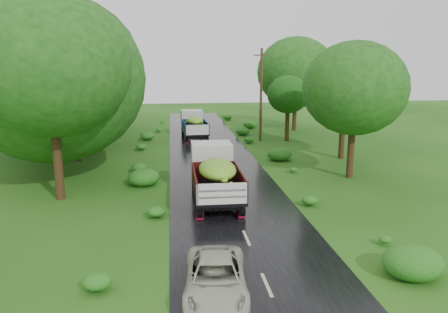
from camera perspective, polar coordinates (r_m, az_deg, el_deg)
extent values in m
plane|color=#18490F|center=(18.90, 2.95, -10.62)|extent=(120.00, 120.00, 0.00)
cube|color=black|center=(23.52, 0.86, -5.86)|extent=(6.50, 80.00, 0.02)
cube|color=#BFB78C|center=(15.36, 5.61, -16.33)|extent=(0.12, 1.60, 0.00)
cube|color=#BFB78C|center=(18.89, 2.95, -10.56)|extent=(0.12, 1.60, 0.00)
cube|color=#BFB78C|center=(22.58, 1.21, -6.62)|extent=(0.12, 1.60, 0.00)
cube|color=#BFB78C|center=(26.36, -0.02, -3.80)|extent=(0.12, 1.60, 0.00)
cube|color=#BFB78C|center=(30.20, -0.94, -1.69)|extent=(0.12, 1.60, 0.00)
cube|color=#BFB78C|center=(34.07, -1.65, -0.05)|extent=(0.12, 1.60, 0.00)
cube|color=#BFB78C|center=(37.97, -2.21, 1.25)|extent=(0.12, 1.60, 0.00)
cube|color=#BFB78C|center=(41.89, -2.66, 2.31)|extent=(0.12, 1.60, 0.00)
cube|color=#BFB78C|center=(45.82, -3.04, 3.18)|extent=(0.12, 1.60, 0.00)
cube|color=#BFB78C|center=(49.77, -3.36, 3.92)|extent=(0.12, 1.60, 0.00)
cube|color=#BFB78C|center=(53.72, -3.64, 4.55)|extent=(0.12, 1.60, 0.00)
cube|color=#BFB78C|center=(57.68, -3.87, 5.09)|extent=(0.12, 1.60, 0.00)
cube|color=black|center=(23.23, -1.12, -4.39)|extent=(1.80, 5.82, 0.29)
cylinder|color=black|center=(25.22, -3.86, -3.41)|extent=(0.29, 1.03, 1.03)
cylinder|color=black|center=(25.39, 0.66, -3.28)|extent=(0.29, 1.03, 1.03)
cylinder|color=black|center=(21.94, -3.40, -5.86)|extent=(0.29, 1.03, 1.03)
cylinder|color=black|center=(22.14, 1.81, -5.67)|extent=(0.29, 1.03, 1.03)
cylinder|color=black|center=(20.95, -3.22, -6.76)|extent=(0.29, 1.03, 1.03)
cylinder|color=black|center=(21.15, 2.23, -6.56)|extent=(0.29, 1.03, 1.03)
cube|color=maroon|center=(20.69, -3.15, -7.67)|extent=(0.35, 0.04, 0.46)
cube|color=maroon|center=(20.90, 2.38, -7.45)|extent=(0.35, 0.04, 0.46)
cube|color=silver|center=(25.17, -1.65, -0.42)|extent=(2.29, 1.97, 1.96)
cube|color=black|center=(22.13, -0.85, -4.64)|extent=(2.39, 4.45, 0.17)
cube|color=#440F0C|center=(21.88, -3.84, -3.30)|extent=(0.10, 4.44, 0.98)
cube|color=#440F0C|center=(22.11, 2.10, -3.12)|extent=(0.10, 4.44, 0.98)
cube|color=#440F0C|center=(24.06, -1.39, -1.82)|extent=(2.37, 0.09, 0.98)
cube|color=silver|center=(19.89, -0.21, -4.90)|extent=(2.37, 0.09, 0.98)
ellipsoid|color=#61951B|center=(21.81, -0.86, -1.65)|extent=(2.01, 3.73, 1.03)
cube|color=black|center=(41.99, -3.92, 3.13)|extent=(1.91, 5.39, 0.26)
cylinder|color=black|center=(43.82, -5.39, 3.31)|extent=(0.32, 0.96, 0.94)
cylinder|color=black|center=(44.01, -3.01, 3.39)|extent=(0.32, 0.96, 0.94)
cylinder|color=black|center=(40.74, -5.01, 2.62)|extent=(0.32, 0.96, 0.94)
cylinder|color=black|center=(40.94, -2.46, 2.71)|extent=(0.32, 0.96, 0.94)
cylinder|color=black|center=(39.80, -4.89, 2.39)|extent=(0.32, 0.96, 0.94)
cylinder|color=black|center=(40.00, -2.28, 2.48)|extent=(0.32, 0.96, 0.94)
cube|color=maroon|center=(39.52, -4.84, 2.02)|extent=(0.32, 0.06, 0.42)
cube|color=maroon|center=(39.72, -2.21, 2.11)|extent=(0.32, 0.06, 0.42)
cube|color=silver|center=(43.93, -4.25, 4.89)|extent=(2.18, 1.90, 1.79)
cube|color=black|center=(40.99, -3.78, 3.20)|extent=(2.39, 4.16, 0.15)
cube|color=navy|center=(40.81, -5.25, 3.87)|extent=(0.30, 4.05, 0.89)
cube|color=navy|center=(41.03, -2.33, 3.96)|extent=(0.30, 4.05, 0.89)
cube|color=navy|center=(42.86, -4.08, 4.31)|extent=(2.17, 0.19, 0.89)
cube|color=silver|center=(38.95, -3.46, 3.49)|extent=(2.17, 0.19, 0.89)
ellipsoid|color=#61951B|center=(40.83, -3.80, 4.70)|extent=(2.00, 3.50, 0.94)
imported|color=beige|center=(14.45, -1.09, -15.59)|extent=(2.34, 4.43, 1.19)
cylinder|color=#382616|center=(40.58, 4.85, 7.95)|extent=(0.28, 0.28, 8.48)
cube|color=#382616|center=(40.46, 4.95, 13.04)|extent=(1.46, 0.47, 0.11)
cylinder|color=black|center=(24.68, -21.24, 3.92)|extent=(0.48, 0.48, 8.20)
ellipsoid|color=#13440D|center=(24.45, -21.82, 11.14)|extent=(4.10, 4.10, 3.69)
cylinder|color=black|center=(29.17, -21.13, 4.06)|extent=(0.45, 0.45, 7.13)
ellipsoid|color=#13440D|center=(28.94, -21.55, 9.37)|extent=(4.76, 4.76, 4.28)
cylinder|color=black|center=(34.09, -18.81, 4.73)|extent=(0.43, 0.43, 6.41)
ellipsoid|color=#13440D|center=(33.87, -19.10, 8.81)|extent=(3.84, 3.84, 3.46)
cylinder|color=black|center=(39.41, -20.29, 6.46)|extent=(0.46, 0.46, 7.60)
ellipsoid|color=#13440D|center=(39.25, -20.61, 10.65)|extent=(5.18, 5.18, 4.66)
cylinder|color=black|center=(44.20, -14.91, 6.79)|extent=(0.44, 0.44, 6.70)
ellipsoid|color=#13440D|center=(44.04, -15.10, 10.08)|extent=(3.74, 3.74, 3.37)
cylinder|color=black|center=(49.51, -16.93, 7.75)|extent=(0.46, 0.46, 7.58)
ellipsoid|color=#13440D|center=(49.38, -17.15, 11.08)|extent=(4.02, 4.02, 3.62)
cylinder|color=black|center=(53.86, -13.67, 8.23)|extent=(0.46, 0.46, 7.50)
ellipsoid|color=#13440D|center=(53.74, -13.83, 11.26)|extent=(3.57, 3.57, 3.22)
cylinder|color=black|center=(28.70, 16.41, 3.63)|extent=(0.44, 0.44, 6.49)
ellipsoid|color=#144812|center=(28.45, 16.71, 8.54)|extent=(3.60, 3.60, 3.24)
cylinder|color=black|center=(34.32, 15.30, 5.06)|extent=(0.44, 0.44, 6.49)
ellipsoid|color=#144812|center=(34.11, 15.54, 9.17)|extent=(3.44, 3.44, 3.10)
cylinder|color=black|center=(41.01, 8.29, 5.42)|extent=(0.40, 0.40, 4.93)
ellipsoid|color=#144812|center=(40.82, 8.37, 8.04)|extent=(2.78, 2.78, 2.50)
cylinder|color=black|center=(47.53, 9.27, 7.59)|extent=(0.45, 0.45, 6.99)
ellipsoid|color=#144812|center=(47.38, 9.39, 10.79)|extent=(4.06, 4.06, 3.66)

